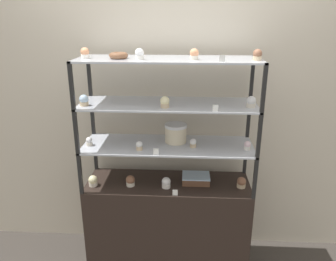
% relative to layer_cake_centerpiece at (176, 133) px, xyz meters
% --- Properties ---
extents(back_wall, '(8.00, 0.05, 2.60)m').
position_rel_layer_cake_centerpiece_xyz_m(back_wall, '(-0.05, 0.30, 0.18)').
color(back_wall, beige).
rests_on(back_wall, ground_plane).
extents(display_base, '(1.22, 0.42, 0.75)m').
position_rel_layer_cake_centerpiece_xyz_m(display_base, '(-0.05, -0.06, -0.75)').
color(display_base, black).
rests_on(display_base, ground_plane).
extents(display_riser_lower, '(1.22, 0.42, 0.31)m').
position_rel_layer_cake_centerpiece_xyz_m(display_riser_lower, '(-0.05, -0.06, -0.09)').
color(display_riser_lower, black).
rests_on(display_riser_lower, display_base).
extents(display_riser_middle, '(1.22, 0.42, 0.31)m').
position_rel_layer_cake_centerpiece_xyz_m(display_riser_middle, '(-0.05, -0.06, 0.22)').
color(display_riser_middle, black).
rests_on(display_riser_middle, display_riser_lower).
extents(display_riser_upper, '(1.22, 0.42, 0.31)m').
position_rel_layer_cake_centerpiece_xyz_m(display_riser_upper, '(-0.05, -0.06, 0.52)').
color(display_riser_upper, black).
rests_on(display_riser_upper, display_riser_middle).
extents(layer_cake_centerpiece, '(0.16, 0.16, 0.14)m').
position_rel_layer_cake_centerpiece_xyz_m(layer_cake_centerpiece, '(0.00, 0.00, 0.00)').
color(layer_cake_centerpiece, beige).
rests_on(layer_cake_centerpiece, display_riser_lower).
extents(sheet_cake_frosted, '(0.21, 0.15, 0.06)m').
position_rel_layer_cake_centerpiece_xyz_m(sheet_cake_frosted, '(0.16, -0.04, -0.35)').
color(sheet_cake_frosted, brown).
rests_on(sheet_cake_frosted, display_base).
extents(cupcake_0, '(0.07, 0.07, 0.08)m').
position_rel_layer_cake_centerpiece_xyz_m(cupcake_0, '(-0.60, -0.14, -0.34)').
color(cupcake_0, beige).
rests_on(cupcake_0, display_base).
extents(cupcake_1, '(0.07, 0.07, 0.08)m').
position_rel_layer_cake_centerpiece_xyz_m(cupcake_1, '(-0.33, -0.12, -0.34)').
color(cupcake_1, beige).
rests_on(cupcake_1, display_base).
extents(cupcake_2, '(0.07, 0.07, 0.08)m').
position_rel_layer_cake_centerpiece_xyz_m(cupcake_2, '(-0.06, -0.13, -0.34)').
color(cupcake_2, white).
rests_on(cupcake_2, display_base).
extents(cupcake_3, '(0.07, 0.07, 0.08)m').
position_rel_layer_cake_centerpiece_xyz_m(cupcake_3, '(0.48, -0.10, -0.34)').
color(cupcake_3, '#CCB28C').
rests_on(cupcake_3, display_base).
extents(price_tag_0, '(0.04, 0.00, 0.04)m').
position_rel_layer_cake_centerpiece_xyz_m(price_tag_0, '(0.01, -0.24, -0.35)').
color(price_tag_0, white).
rests_on(price_tag_0, display_base).
extents(cupcake_4, '(0.05, 0.05, 0.06)m').
position_rel_layer_cake_centerpiece_xyz_m(cupcake_4, '(-0.61, -0.10, -0.04)').
color(cupcake_4, beige).
rests_on(cupcake_4, display_riser_lower).
extents(cupcake_5, '(0.05, 0.05, 0.06)m').
position_rel_layer_cake_centerpiece_xyz_m(cupcake_5, '(-0.25, -0.17, -0.04)').
color(cupcake_5, '#CCB28C').
rests_on(cupcake_5, display_riser_lower).
extents(cupcake_6, '(0.05, 0.05, 0.06)m').
position_rel_layer_cake_centerpiece_xyz_m(cupcake_6, '(0.13, -0.09, -0.04)').
color(cupcake_6, '#CCB28C').
rests_on(cupcake_6, display_riser_lower).
extents(cupcake_7, '(0.05, 0.05, 0.06)m').
position_rel_layer_cake_centerpiece_xyz_m(cupcake_7, '(0.50, -0.12, -0.04)').
color(cupcake_7, white).
rests_on(cupcake_7, display_riser_lower).
extents(price_tag_1, '(0.04, 0.00, 0.04)m').
position_rel_layer_cake_centerpiece_xyz_m(price_tag_1, '(-0.12, -0.24, -0.05)').
color(price_tag_1, white).
rests_on(price_tag_1, display_riser_lower).
extents(cupcake_8, '(0.06, 0.06, 0.07)m').
position_rel_layer_cake_centerpiece_xyz_m(cupcake_8, '(-0.61, -0.15, 0.27)').
color(cupcake_8, '#CCB28C').
rests_on(cupcake_8, display_riser_middle).
extents(cupcake_9, '(0.06, 0.06, 0.07)m').
position_rel_layer_cake_centerpiece_xyz_m(cupcake_9, '(-0.07, -0.16, 0.27)').
color(cupcake_9, '#CCB28C').
rests_on(cupcake_9, display_riser_middle).
extents(cupcake_10, '(0.06, 0.06, 0.07)m').
position_rel_layer_cake_centerpiece_xyz_m(cupcake_10, '(0.50, -0.13, 0.27)').
color(cupcake_10, beige).
rests_on(cupcake_10, display_riser_middle).
extents(price_tag_2, '(0.04, 0.00, 0.04)m').
position_rel_layer_cake_centerpiece_xyz_m(price_tag_2, '(0.26, -0.24, 0.26)').
color(price_tag_2, white).
rests_on(price_tag_2, display_riser_middle).
extents(cupcake_11, '(0.06, 0.06, 0.07)m').
position_rel_layer_cake_centerpiece_xyz_m(cupcake_11, '(-0.60, -0.09, 0.58)').
color(cupcake_11, white).
rests_on(cupcake_11, display_riser_upper).
extents(cupcake_12, '(0.06, 0.06, 0.07)m').
position_rel_layer_cake_centerpiece_xyz_m(cupcake_12, '(-0.23, -0.13, 0.58)').
color(cupcake_12, white).
rests_on(cupcake_12, display_riser_upper).
extents(cupcake_13, '(0.06, 0.06, 0.07)m').
position_rel_layer_cake_centerpiece_xyz_m(cupcake_13, '(0.12, -0.12, 0.58)').
color(cupcake_13, beige).
rests_on(cupcake_13, display_riser_upper).
extents(cupcake_14, '(0.06, 0.06, 0.07)m').
position_rel_layer_cake_centerpiece_xyz_m(cupcake_14, '(0.51, -0.13, 0.58)').
color(cupcake_14, '#CCB28C').
rests_on(cupcake_14, display_riser_upper).
extents(price_tag_3, '(0.04, 0.00, 0.04)m').
position_rel_layer_cake_centerpiece_xyz_m(price_tag_3, '(0.28, -0.24, 0.57)').
color(price_tag_3, white).
rests_on(price_tag_3, display_riser_upper).
extents(donut_glazed, '(0.12, 0.12, 0.04)m').
position_rel_layer_cake_centerpiece_xyz_m(donut_glazed, '(-0.38, -0.09, 0.56)').
color(donut_glazed, brown).
rests_on(donut_glazed, display_riser_upper).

